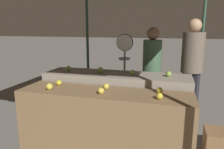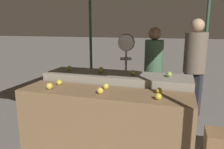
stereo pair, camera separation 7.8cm
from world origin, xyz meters
name	(u,v)px [view 1 (the left image)]	position (x,y,z in m)	size (l,w,h in m)	color
display_counter_front	(104,126)	(0.00, 0.00, 0.45)	(2.13, 0.55, 0.90)	olive
display_counter_back	(116,106)	(0.00, 0.60, 0.50)	(2.13, 0.55, 0.99)	gray
apple_front_0	(49,87)	(-0.67, -0.11, 0.94)	(0.08, 0.08, 0.08)	yellow
apple_front_1	(101,91)	(0.00, -0.10, 0.94)	(0.08, 0.08, 0.08)	yellow
apple_front_2	(159,96)	(0.67, -0.11, 0.93)	(0.07, 0.07, 0.07)	gold
apple_front_3	(59,83)	(-0.66, 0.10, 0.94)	(0.08, 0.08, 0.08)	gold
apple_front_4	(106,86)	(0.00, 0.10, 0.94)	(0.08, 0.08, 0.08)	yellow
apple_front_5	(160,90)	(0.66, 0.11, 0.93)	(0.07, 0.07, 0.07)	gold
apple_back_0	(68,69)	(-0.76, 0.60, 1.03)	(0.08, 0.08, 0.08)	#7AA338
apple_back_1	(100,70)	(-0.24, 0.60, 1.03)	(0.09, 0.09, 0.09)	#8EB247
apple_back_2	(133,72)	(0.25, 0.60, 1.03)	(0.07, 0.07, 0.07)	#8EB247
apple_back_3	(169,74)	(0.74, 0.61, 1.03)	(0.08, 0.08, 0.08)	#8EB247
produce_scale	(124,59)	(-0.01, 1.20, 1.13)	(0.29, 0.20, 1.55)	#99999E
person_vendor_at_scale	(152,67)	(0.44, 1.44, 0.97)	(0.44, 0.44, 1.66)	#2D2D38
person_customer_left	(192,61)	(1.14, 1.82, 1.04)	(0.51, 0.51, 1.81)	#2D2D38
wooden_crate_side	(219,144)	(1.43, 0.42, 0.18)	(0.36, 0.36, 0.36)	olive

